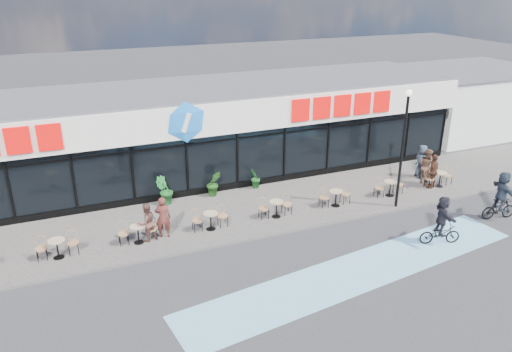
# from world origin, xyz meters

# --- Properties ---
(ground) EXTENTS (120.00, 120.00, 0.00)m
(ground) POSITION_xyz_m (0.00, 0.00, 0.00)
(ground) COLOR #28282B
(ground) RESTS_ON ground
(sidewalk) EXTENTS (44.00, 5.00, 0.10)m
(sidewalk) POSITION_xyz_m (0.00, 4.50, 0.05)
(sidewalk) COLOR #5C5651
(sidewalk) RESTS_ON ground
(bike_lane) EXTENTS (14.17, 4.13, 0.01)m
(bike_lane) POSITION_xyz_m (4.00, -1.50, 0.01)
(bike_lane) COLOR #69A5C7
(bike_lane) RESTS_ON ground
(building) EXTENTS (30.60, 6.57, 4.75)m
(building) POSITION_xyz_m (-0.00, 9.93, 2.34)
(building) COLOR black
(building) RESTS_ON ground
(neighbour_building) EXTENTS (9.20, 7.20, 4.11)m
(neighbour_building) POSITION_xyz_m (20.50, 11.00, 2.06)
(neighbour_building) COLOR silver
(neighbour_building) RESTS_ON ground
(lamp_post) EXTENTS (0.28, 0.28, 5.35)m
(lamp_post) POSITION_xyz_m (8.42, 2.30, 3.27)
(lamp_post) COLOR black
(lamp_post) RESTS_ON sidewalk
(bistro_set_2) EXTENTS (1.54, 0.62, 0.90)m
(bistro_set_2) POSITION_xyz_m (-5.94, 3.48, 0.56)
(bistro_set_2) COLOR tan
(bistro_set_2) RESTS_ON sidewalk
(bistro_set_3) EXTENTS (1.54, 0.62, 0.90)m
(bistro_set_3) POSITION_xyz_m (-2.97, 3.48, 0.56)
(bistro_set_3) COLOR tan
(bistro_set_3) RESTS_ON sidewalk
(bistro_set_4) EXTENTS (1.54, 0.62, 0.90)m
(bistro_set_4) POSITION_xyz_m (-0.01, 3.48, 0.56)
(bistro_set_4) COLOR tan
(bistro_set_4) RESTS_ON sidewalk
(bistro_set_5) EXTENTS (1.54, 0.62, 0.90)m
(bistro_set_5) POSITION_xyz_m (2.95, 3.48, 0.56)
(bistro_set_5) COLOR tan
(bistro_set_5) RESTS_ON sidewalk
(bistro_set_6) EXTENTS (1.54, 0.62, 0.90)m
(bistro_set_6) POSITION_xyz_m (5.91, 3.48, 0.56)
(bistro_set_6) COLOR tan
(bistro_set_6) RESTS_ON sidewalk
(bistro_set_7) EXTENTS (1.54, 0.62, 0.90)m
(bistro_set_7) POSITION_xyz_m (8.87, 3.48, 0.56)
(bistro_set_7) COLOR tan
(bistro_set_7) RESTS_ON sidewalk
(bistro_set_8) EXTENTS (1.54, 0.62, 0.90)m
(bistro_set_8) POSITION_xyz_m (11.83, 3.48, 0.56)
(bistro_set_8) COLOR tan
(bistro_set_8) RESTS_ON sidewalk
(potted_plant_left) EXTENTS (0.74, 0.60, 1.34)m
(potted_plant_left) POSITION_xyz_m (-1.21, 6.51, 0.77)
(potted_plant_left) COLOR #195720
(potted_plant_left) RESTS_ON sidewalk
(potted_plant_mid) EXTENTS (0.70, 0.73, 1.03)m
(potted_plant_mid) POSITION_xyz_m (3.29, 6.63, 0.62)
(potted_plant_mid) COLOR #154A19
(potted_plant_mid) RESTS_ON sidewalk
(potted_plant_right) EXTENTS (0.71, 0.59, 1.24)m
(potted_plant_right) POSITION_xyz_m (1.15, 6.57, 0.72)
(potted_plant_right) COLOR #1D4B15
(potted_plant_right) RESTS_ON sidewalk
(patron_left) EXTENTS (0.73, 0.58, 1.73)m
(patron_left) POSITION_xyz_m (-1.94, 3.49, 0.97)
(patron_left) COLOR #50211C
(patron_left) RESTS_ON sidewalk
(patron_right) EXTENTS (0.93, 0.84, 1.58)m
(patron_right) POSITION_xyz_m (-2.60, 3.45, 0.89)
(patron_right) COLOR #54322B
(patron_right) RESTS_ON sidewalk
(pedestrian_a) EXTENTS (0.78, 0.97, 1.74)m
(pedestrian_a) POSITION_xyz_m (11.77, 4.76, 0.97)
(pedestrian_a) COLOR #27323D
(pedestrian_a) RESTS_ON sidewalk
(pedestrian_b) EXTENTS (0.69, 0.89, 1.82)m
(pedestrian_b) POSITION_xyz_m (11.44, 3.98, 1.01)
(pedestrian_b) COLOR brown
(pedestrian_b) RESTS_ON sidewalk
(pedestrian_c) EXTENTS (1.09, 0.86, 1.73)m
(pedestrian_c) POSITION_xyz_m (11.38, 3.42, 0.96)
(pedestrian_c) COLOR #3E2316
(pedestrian_c) RESTS_ON sidewalk
(cyclist_a) EXTENTS (1.70, 1.54, 2.03)m
(cyclist_a) POSITION_xyz_m (8.03, -0.97, 0.90)
(cyclist_a) COLOR black
(cyclist_a) RESTS_ON ground
(cyclist_b) EXTENTS (1.64, 1.69, 2.19)m
(cyclist_b) POSITION_xyz_m (11.88, -0.23, 1.05)
(cyclist_b) COLOR black
(cyclist_b) RESTS_ON ground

